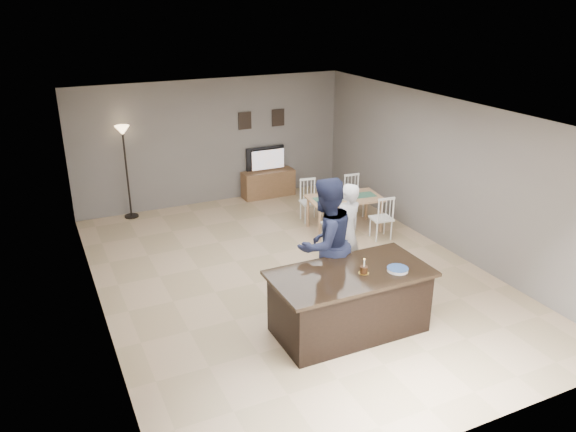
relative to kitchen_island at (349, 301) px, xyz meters
name	(u,v)px	position (x,y,z in m)	size (l,w,h in m)	color
floor	(292,275)	(0.00, 1.80, -0.45)	(8.00, 8.00, 0.00)	tan
room_shell	(292,179)	(0.00, 1.80, 1.22)	(8.00, 8.00, 8.00)	slate
kitchen_island	(349,301)	(0.00, 0.00, 0.00)	(2.15, 1.10, 0.90)	black
tv_console	(268,184)	(1.20, 5.57, -0.15)	(1.20, 0.40, 0.60)	brown
television	(267,159)	(1.20, 5.64, 0.41)	(0.91, 0.12, 0.53)	black
tv_screen_glow	(268,160)	(1.20, 5.56, 0.42)	(0.78, 0.78, 0.00)	orange
picture_frames	(262,119)	(1.15, 5.78, 1.30)	(1.10, 0.02, 0.38)	black
doorway	(125,319)	(-2.99, -0.50, 0.80)	(0.00, 2.10, 2.65)	black
woman	(346,232)	(0.74, 1.35, 0.36)	(0.59, 0.39, 1.63)	#BDBCC1
man	(325,244)	(0.02, 0.76, 0.54)	(0.96, 0.75, 1.98)	#1B203C
birthday_cake	(364,270)	(0.14, -0.10, 0.50)	(0.14, 0.14, 0.22)	gold
plate_stack	(398,269)	(0.58, -0.24, 0.47)	(0.29, 0.29, 0.04)	white
dining_table	(345,203)	(1.78, 3.14, 0.10)	(1.54, 1.75, 0.86)	tan
floor_lamp	(124,147)	(-1.90, 5.59, 1.04)	(0.29, 0.29, 1.92)	black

